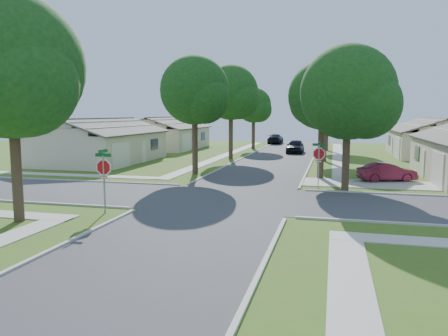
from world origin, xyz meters
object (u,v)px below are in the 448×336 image
tree_e_near (323,99)px  car_curb_west (275,139)px  tree_e_mid (326,97)px  tree_ne_corner (349,97)px  house_nw_near (102,146)px  house_ne_far (432,142)px  car_driveway (387,172)px  stop_sign_sw (104,170)px  tree_w_mid (231,95)px  tree_e_far (328,103)px  tree_sw_corner (12,73)px  car_curb_east (295,146)px  tree_w_far (254,107)px  tree_w_near (195,94)px  stop_sign_ne (319,156)px  house_nw_far (167,137)px

tree_e_near → car_curb_west: size_ratio=1.59×
tree_e_mid → tree_ne_corner: (1.60, -16.80, -0.66)m
car_curb_west → house_nw_near: bearing=65.8°
house_ne_far → car_driveway: house_ne_far is taller
tree_e_mid → car_driveway: (4.41, -12.31, -5.61)m
stop_sign_sw → tree_w_mid: bearing=89.9°
tree_e_far → house_nw_near: size_ratio=0.64×
tree_sw_corner → car_curb_east: size_ratio=2.02×
tree_e_near → tree_w_far: bearing=110.6°
tree_e_mid → car_driveway: bearing=-70.3°
tree_w_near → house_nw_near: 13.63m
stop_sign_ne → car_driveway: 6.15m
stop_sign_sw → tree_w_near: (0.06, 13.71, 4.08)m
tree_w_near → house_nw_near: bearing=152.2°
tree_e_far → house_ne_far: size_ratio=0.64×
stop_sign_sw → tree_w_far: bearing=89.9°
tree_w_near → car_driveway: (13.81, -0.31, -5.48)m
tree_e_mid → car_curb_west: size_ratio=1.77×
stop_sign_sw → tree_w_near: bearing=89.8°
tree_w_far → tree_ne_corner: 31.77m
tree_sw_corner → tree_e_far: bearing=73.4°
tree_w_near → house_nw_near: (-11.35, 5.99, -4.60)m
tree_e_near → house_ne_far: tree_e_near is taller
tree_sw_corner → tree_ne_corner: (13.80, 11.20, -0.67)m
tree_sw_corner → house_nw_far: (-8.56, 38.99, -4.75)m
car_driveway → car_curb_east: (-7.97, 20.48, 0.17)m
house_nw_far → tree_w_far: bearing=10.0°
tree_ne_corner → car_curb_west: bearing=103.2°
tree_w_near → car_driveway: tree_w_near is taller
stop_sign_sw → house_nw_far: (-11.29, 36.70, -0.51)m
tree_e_near → house_ne_far: size_ratio=0.61×
tree_sw_corner → car_curb_west: size_ratio=1.84×
tree_e_near → tree_ne_corner: size_ratio=0.96×
tree_w_mid → house_nw_near: tree_w_mid is taller
tree_w_far → tree_ne_corner: size_ratio=0.93×
tree_e_near → tree_w_near: tree_w_near is taller
tree_w_mid → house_nw_far: size_ratio=0.70×
tree_w_far → car_curb_west: size_ratio=1.55×
tree_ne_corner → tree_sw_corner: bearing=-140.9°
tree_e_near → tree_sw_corner: bearing=-127.3°
stop_sign_sw → car_curb_west: (1.50, 49.62, -1.28)m
tree_w_near → tree_sw_corner: 16.24m
stop_sign_ne → car_curb_west: size_ratio=0.57×
tree_e_mid → tree_w_far: size_ratio=1.15×
stop_sign_sw → tree_e_near: 17.04m
stop_sign_sw → house_ne_far: size_ratio=0.22×
tree_e_mid → tree_w_mid: bearing=180.0°
tree_w_near → tree_w_far: bearing=90.0°
tree_e_mid → tree_e_far: (-0.00, 13.00, -0.27)m
tree_sw_corner → stop_sign_ne: bearing=43.9°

